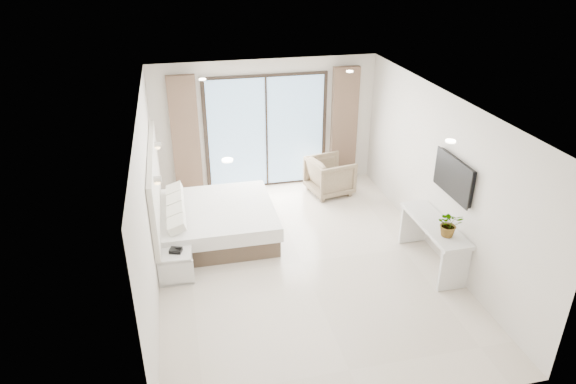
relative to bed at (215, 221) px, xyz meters
name	(u,v)px	position (x,y,z in m)	size (l,w,h in m)	color
ground	(302,262)	(1.30, -1.16, -0.30)	(6.20, 6.20, 0.00)	beige
room_shell	(279,155)	(1.10, -0.29, 1.28)	(4.62, 6.22, 2.72)	silver
bed	(215,221)	(0.00, 0.00, 0.00)	(2.03, 1.93, 0.71)	brown
nightstand	(176,266)	(-0.72, -1.16, -0.06)	(0.54, 0.45, 0.47)	silver
phone	(176,250)	(-0.70, -1.13, 0.20)	(0.18, 0.14, 0.06)	black
console_desk	(434,234)	(3.34, -1.65, 0.26)	(0.49, 1.56, 0.77)	silver
plant	(449,226)	(3.34, -2.05, 0.63)	(0.37, 0.41, 0.32)	#33662D
armchair	(330,174)	(2.50, 1.24, 0.12)	(0.82, 0.77, 0.85)	#8D745C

